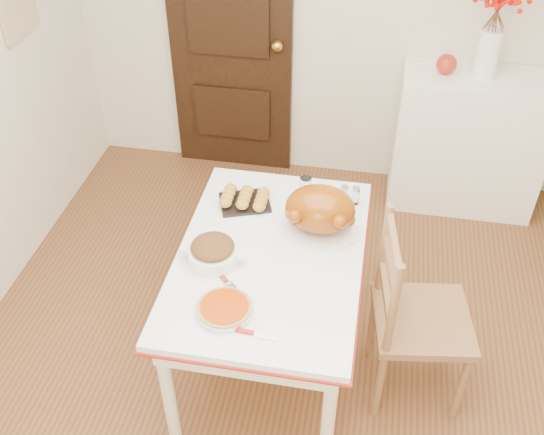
% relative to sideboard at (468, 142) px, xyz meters
% --- Properties ---
extents(floor, '(3.50, 4.00, 0.00)m').
position_rel_sideboard_xyz_m(floor, '(-0.95, -1.78, -0.48)').
color(floor, brown).
rests_on(floor, ground).
extents(wall_back, '(3.50, 0.00, 2.50)m').
position_rel_sideboard_xyz_m(wall_back, '(-0.95, 0.22, 0.77)').
color(wall_back, beige).
rests_on(wall_back, ground).
extents(door_back, '(0.85, 0.06, 2.06)m').
position_rel_sideboard_xyz_m(door_back, '(-1.65, 0.19, 0.55)').
color(door_back, black).
rests_on(door_back, ground).
extents(sideboard, '(0.96, 0.43, 0.96)m').
position_rel_sideboard_xyz_m(sideboard, '(0.00, 0.00, 0.00)').
color(sideboard, white).
rests_on(sideboard, floor).
extents(kitchen_table, '(0.88, 1.29, 0.77)m').
position_rel_sideboard_xyz_m(kitchen_table, '(-1.04, -1.62, -0.10)').
color(kitchen_table, white).
rests_on(kitchen_table, floor).
extents(chair_oak, '(0.51, 0.51, 1.03)m').
position_rel_sideboard_xyz_m(chair_oak, '(-0.30, -1.64, 0.03)').
color(chair_oak, brown).
rests_on(chair_oak, floor).
extents(berry_vase, '(0.32, 0.32, 0.62)m').
position_rel_sideboard_xyz_m(berry_vase, '(-0.01, 0.00, 0.79)').
color(berry_vase, white).
rests_on(berry_vase, sideboard).
extents(apple, '(0.13, 0.13, 0.13)m').
position_rel_sideboard_xyz_m(apple, '(-0.23, 0.00, 0.55)').
color(apple, '#9E2413').
rests_on(apple, sideboard).
extents(turkey_platter, '(0.48, 0.43, 0.25)m').
position_rel_sideboard_xyz_m(turkey_platter, '(-0.84, -1.42, 0.41)').
color(turkey_platter, '#883C09').
rests_on(turkey_platter, kitchen_table).
extents(pumpkin_pie, '(0.26, 0.26, 0.05)m').
position_rel_sideboard_xyz_m(pumpkin_pie, '(-1.17, -2.01, 0.31)').
color(pumpkin_pie, '#AF3401').
rests_on(pumpkin_pie, kitchen_table).
extents(stuffing_dish, '(0.36, 0.31, 0.12)m').
position_rel_sideboard_xyz_m(stuffing_dish, '(-1.29, -1.71, 0.35)').
color(stuffing_dish, '#522A10').
rests_on(stuffing_dish, kitchen_table).
extents(rolls_tray, '(0.30, 0.27, 0.07)m').
position_rel_sideboard_xyz_m(rolls_tray, '(-1.24, -1.27, 0.32)').
color(rolls_tray, gold).
rests_on(rolls_tray, kitchen_table).
extents(pie_server, '(0.20, 0.06, 0.01)m').
position_rel_sideboard_xyz_m(pie_server, '(-1.02, -2.10, 0.29)').
color(pie_server, silver).
rests_on(pie_server, kitchen_table).
extents(carving_knife, '(0.22, 0.22, 0.01)m').
position_rel_sideboard_xyz_m(carving_knife, '(-1.18, -1.86, 0.29)').
color(carving_knife, silver).
rests_on(carving_knife, kitchen_table).
extents(drinking_glass, '(0.07, 0.07, 0.11)m').
position_rel_sideboard_xyz_m(drinking_glass, '(-0.95, -1.14, 0.34)').
color(drinking_glass, white).
rests_on(drinking_glass, kitchen_table).
extents(shaker_pair, '(0.10, 0.05, 0.10)m').
position_rel_sideboard_xyz_m(shaker_pair, '(-0.71, -1.16, 0.34)').
color(shaker_pair, white).
rests_on(shaker_pair, kitchen_table).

